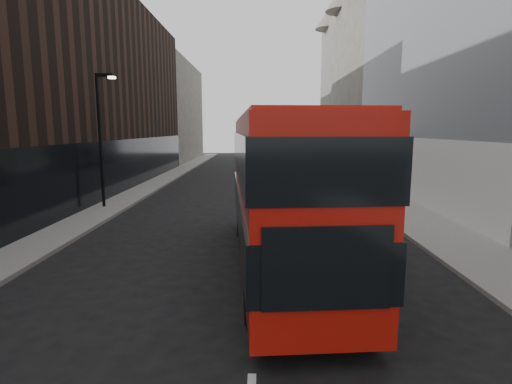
{
  "coord_description": "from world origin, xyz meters",
  "views": [
    {
      "loc": [
        0.12,
        -3.21,
        4.29
      ],
      "look_at": [
        0.03,
        8.15,
        2.5
      ],
      "focal_mm": 28.0,
      "sensor_mm": 36.0,
      "label": 1
    }
  ],
  "objects_px": {
    "car_a": "(313,192)",
    "car_b": "(298,181)",
    "grey_bus": "(277,149)",
    "red_bus": "(282,185)",
    "street_lamp": "(101,131)",
    "car_c": "(294,177)"
  },
  "relations": [
    {
      "from": "street_lamp",
      "to": "grey_bus",
      "type": "xyz_separation_m",
      "value": [
        10.42,
        25.67,
        -2.15
      ]
    },
    {
      "from": "street_lamp",
      "to": "car_b",
      "type": "xyz_separation_m",
      "value": [
        11.0,
        5.88,
        -3.39
      ]
    },
    {
      "from": "street_lamp",
      "to": "red_bus",
      "type": "distance_m",
      "value": 12.89
    },
    {
      "from": "street_lamp",
      "to": "red_bus",
      "type": "relative_size",
      "value": 0.6
    },
    {
      "from": "red_bus",
      "to": "car_c",
      "type": "distance_m",
      "value": 17.11
    },
    {
      "from": "street_lamp",
      "to": "car_a",
      "type": "height_order",
      "value": "street_lamp"
    },
    {
      "from": "car_b",
      "to": "grey_bus",
      "type": "bearing_deg",
      "value": 92.32
    },
    {
      "from": "street_lamp",
      "to": "car_b",
      "type": "relative_size",
      "value": 1.47
    },
    {
      "from": "car_a",
      "to": "car_b",
      "type": "distance_m",
      "value": 3.92
    },
    {
      "from": "grey_bus",
      "to": "car_c",
      "type": "xyz_separation_m",
      "value": [
        0.52,
        -17.81,
        -1.24
      ]
    },
    {
      "from": "grey_bus",
      "to": "red_bus",
      "type": "bearing_deg",
      "value": -95.96
    },
    {
      "from": "car_a",
      "to": "car_b",
      "type": "height_order",
      "value": "car_b"
    },
    {
      "from": "car_b",
      "to": "car_c",
      "type": "bearing_deg",
      "value": 92.47
    },
    {
      "from": "grey_bus",
      "to": "car_a",
      "type": "xyz_separation_m",
      "value": [
        1.12,
        -23.67,
        -1.41
      ]
    },
    {
      "from": "street_lamp",
      "to": "car_a",
      "type": "bearing_deg",
      "value": 9.83
    },
    {
      "from": "street_lamp",
      "to": "car_b",
      "type": "height_order",
      "value": "street_lamp"
    },
    {
      "from": "street_lamp",
      "to": "grey_bus",
      "type": "relative_size",
      "value": 0.59
    },
    {
      "from": "street_lamp",
      "to": "car_c",
      "type": "xyz_separation_m",
      "value": [
        10.94,
        7.86,
        -3.39
      ]
    },
    {
      "from": "car_a",
      "to": "car_b",
      "type": "relative_size",
      "value": 0.76
    },
    {
      "from": "red_bus",
      "to": "car_c",
      "type": "bearing_deg",
      "value": 79.24
    },
    {
      "from": "street_lamp",
      "to": "grey_bus",
      "type": "height_order",
      "value": "street_lamp"
    },
    {
      "from": "red_bus",
      "to": "car_b",
      "type": "xyz_separation_m",
      "value": [
        1.96,
        14.93,
        -1.81
      ]
    }
  ]
}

